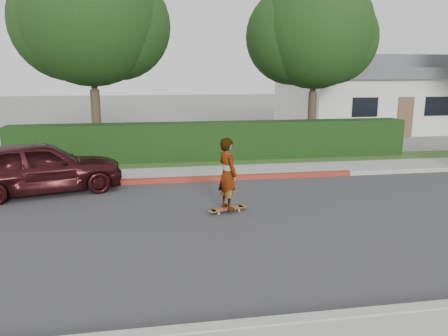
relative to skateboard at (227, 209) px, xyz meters
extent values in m
plane|color=slate|center=(3.66, -0.90, -0.09)|extent=(120.00, 120.00, 0.00)
cube|color=#2D2D30|center=(3.66, -0.90, -0.09)|extent=(60.00, 8.00, 0.01)
cube|color=#9E9E99|center=(3.66, 3.20, -0.02)|extent=(60.00, 0.20, 0.15)
cube|color=maroon|center=(-1.34, 3.20, -0.01)|extent=(12.00, 0.21, 0.15)
cube|color=gray|center=(3.66, 4.10, -0.03)|extent=(60.00, 1.60, 0.12)
cube|color=#2D4C1E|center=(3.66, 5.70, -0.04)|extent=(60.00, 1.60, 0.10)
cube|color=black|center=(0.66, 6.30, 0.66)|extent=(15.00, 1.00, 1.50)
sphere|color=#2D4C19|center=(-6.54, 5.90, 0.26)|extent=(0.90, 0.90, 0.90)
sphere|color=#2D4C19|center=(-5.94, 5.70, 0.21)|extent=(0.70, 0.70, 0.70)
cylinder|color=#33261C|center=(-3.84, 7.60, 1.26)|extent=(0.36, 0.36, 2.70)
cylinder|color=#33261C|center=(-3.84, 7.60, 3.28)|extent=(0.24, 0.24, 2.25)
sphere|color=black|center=(-3.84, 7.60, 5.31)|extent=(5.20, 5.20, 5.20)
sphere|color=black|center=(-4.64, 8.00, 5.11)|extent=(4.42, 4.42, 4.42)
sphere|color=black|center=(-2.94, 7.90, 5.01)|extent=(4.16, 4.16, 4.16)
cylinder|color=#33261C|center=(5.16, 8.10, 1.17)|extent=(0.36, 0.36, 2.52)
cylinder|color=#33261C|center=(5.16, 8.10, 3.06)|extent=(0.24, 0.24, 2.10)
sphere|color=black|center=(5.16, 8.10, 4.95)|extent=(4.80, 4.80, 4.80)
sphere|color=black|center=(4.36, 8.50, 4.75)|extent=(4.08, 4.08, 4.08)
sphere|color=black|center=(6.06, 8.40, 4.65)|extent=(3.84, 3.84, 3.84)
cube|color=beige|center=(11.66, 15.10, 1.41)|extent=(10.00, 8.00, 3.00)
cube|color=#4C4C51|center=(11.66, 15.10, 3.21)|extent=(10.60, 8.60, 0.60)
cube|color=#4C4C51|center=(11.66, 15.10, 3.81)|extent=(8.40, 6.40, 0.80)
cube|color=black|center=(9.16, 11.08, 1.51)|extent=(1.40, 0.06, 1.00)
cube|color=black|center=(13.46, 11.08, 1.51)|extent=(1.80, 0.06, 1.00)
cube|color=brown|center=(11.46, 11.08, 0.96)|extent=(0.90, 0.06, 2.10)
cylinder|color=#EA9A40|center=(-0.24, -0.16, -0.05)|extent=(0.06, 0.05, 0.06)
cylinder|color=#EA9A40|center=(-0.29, -0.01, -0.05)|extent=(0.06, 0.05, 0.06)
cylinder|color=#EA9A40|center=(0.29, 0.01, -0.05)|extent=(0.06, 0.05, 0.06)
cylinder|color=#EA9A40|center=(0.24, 0.16, -0.05)|extent=(0.06, 0.05, 0.06)
cube|color=silver|center=(-0.26, -0.08, -0.01)|extent=(0.09, 0.17, 0.02)
cube|color=silver|center=(0.26, 0.08, -0.01)|extent=(0.09, 0.17, 0.02)
cube|color=brown|center=(0.00, 0.00, 0.01)|extent=(0.85, 0.44, 0.02)
cylinder|color=brown|center=(-0.40, -0.12, 0.01)|extent=(0.25, 0.25, 0.02)
cylinder|color=brown|center=(0.40, 0.12, 0.01)|extent=(0.25, 0.25, 0.02)
imported|color=white|center=(0.00, 0.00, 0.88)|extent=(0.61, 0.74, 1.73)
imported|color=#331012|center=(-4.84, 2.60, 0.66)|extent=(4.73, 2.97, 1.50)
camera|label=1|loc=(-1.78, -9.98, 3.23)|focal=35.00mm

